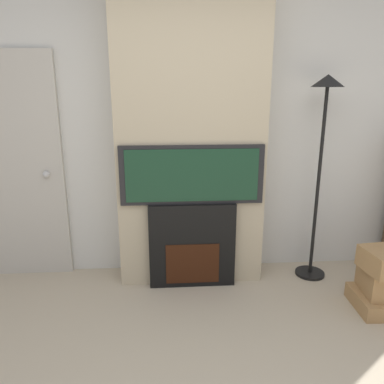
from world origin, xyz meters
TOP-DOWN VIEW (x-y plane):
  - wall_back at (0.00, 2.03)m, footprint 6.00×0.06m
  - chimney_breast at (0.00, 1.83)m, footprint 1.25×0.34m
  - fireplace at (0.00, 1.66)m, footprint 0.74×0.15m
  - television at (0.00, 1.66)m, footprint 1.19×0.07m
  - floor_lamp at (1.11, 1.75)m, footprint 0.27×0.27m
  - entry_door at (-1.59, 1.97)m, footprint 0.95×0.09m

SIDE VIEW (x-z plane):
  - fireplace at x=0.00m, z-range 0.00..0.75m
  - television at x=0.00m, z-range 0.75..1.24m
  - entry_door at x=-1.59m, z-range 0.00..2.00m
  - floor_lamp at x=1.11m, z-range 0.43..2.23m
  - wall_back at x=0.00m, z-range 0.00..2.70m
  - chimney_breast at x=0.00m, z-range 0.00..2.70m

